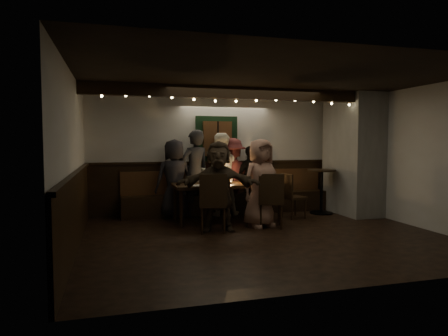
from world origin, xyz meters
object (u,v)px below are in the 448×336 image
object	(u,v)px
dining_table	(227,187)
high_top	(322,186)
person_a	(174,179)
person_b	(195,173)
chair_near_right	(271,198)
person_d	(232,176)
chair_end	(290,193)
person_g	(260,183)
person_f	(218,186)
person_c	(220,174)
person_e	(251,180)
chair_near_left	(213,200)

from	to	relation	value
dining_table	high_top	world-z (taller)	high_top
person_a	person_b	xyz separation A→B (m)	(0.45, 0.06, 0.10)
dining_table	chair_near_right	size ratio (longest dim) A/B	2.10
chair_near_right	person_d	bearing A→B (deg)	99.29
dining_table	chair_end	distance (m)	1.36
chair_end	high_top	bearing A→B (deg)	19.47
chair_end	person_g	world-z (taller)	person_g
high_top	person_f	xyz separation A→B (m)	(-2.62, -1.05, 0.18)
person_c	person_e	xyz separation A→B (m)	(0.73, 0.06, -0.14)
dining_table	chair_near_left	size ratio (longest dim) A/B	2.04
high_top	person_g	distance (m)	2.02
person_g	person_a	bearing A→B (deg)	118.83
chair_near_right	person_d	distance (m)	1.66
person_b	person_f	xyz separation A→B (m)	(0.12, -1.51, -0.12)
dining_table	chair_end	size ratio (longest dim) A/B	2.28
chair_end	person_f	bearing A→B (deg)	-156.99
chair_near_left	person_b	bearing A→B (deg)	89.42
person_f	person_b	bearing A→B (deg)	110.74
high_top	person_f	world-z (taller)	person_f
chair_near_right	person_f	size ratio (longest dim) A/B	0.63
dining_table	chair_near_left	world-z (taller)	chair_near_left
high_top	person_d	world-z (taller)	person_d
dining_table	person_d	bearing A→B (deg)	66.36
person_b	person_f	world-z (taller)	person_b
chair_end	person_c	bearing A→B (deg)	151.54
person_b	person_e	size ratio (longest dim) A/B	1.23
person_e	person_g	xyz separation A→B (m)	(-0.30, -1.39, 0.07)
dining_table	chair_near_left	bearing A→B (deg)	-118.49
person_d	person_f	world-z (taller)	person_d
high_top	person_b	bearing A→B (deg)	170.56
person_a	person_g	size ratio (longest dim) A/B	1.00
chair_end	high_top	world-z (taller)	high_top
person_a	person_b	size ratio (longest dim) A/B	0.89
high_top	person_a	xyz separation A→B (m)	(-3.19, 0.40, 0.20)
chair_near_right	high_top	xyz separation A→B (m)	(1.65, 1.11, 0.05)
chair_near_left	person_b	world-z (taller)	person_b
person_b	person_e	xyz separation A→B (m)	(1.27, 0.01, -0.17)
person_d	person_e	xyz separation A→B (m)	(0.43, -0.04, -0.08)
person_c	chair_near_left	bearing A→B (deg)	77.69
chair_near_right	person_b	distance (m)	1.95
person_b	person_d	size ratio (longest dim) A/B	1.10
person_b	person_f	distance (m)	1.52
chair_end	person_e	xyz separation A→B (m)	(-0.59, 0.78, 0.22)
dining_table	person_f	distance (m)	0.89
chair_near_right	person_c	world-z (taller)	person_c
chair_near_left	person_e	size ratio (longest dim) A/B	0.70
chair_end	person_f	world-z (taller)	person_f
person_d	chair_near_right	bearing A→B (deg)	80.14
person_a	person_e	size ratio (longest dim) A/B	1.09
high_top	person_c	distance (m)	2.27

